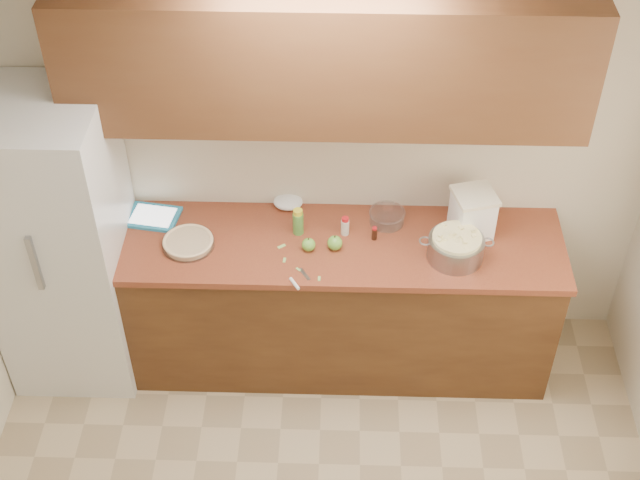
{
  "coord_description": "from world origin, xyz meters",
  "views": [
    {
      "loc": [
        0.09,
        -2.11,
        4.19
      ],
      "look_at": [
        -0.02,
        1.43,
        0.98
      ],
      "focal_mm": 50.0,
      "sensor_mm": 36.0,
      "label": 1
    }
  ],
  "objects_px": {
    "pie": "(188,243)",
    "flour_canister": "(473,213)",
    "colander": "(456,247)",
    "tablet": "(153,217)"
  },
  "relations": [
    {
      "from": "flour_canister",
      "to": "tablet",
      "type": "distance_m",
      "value": 1.78
    },
    {
      "from": "pie",
      "to": "tablet",
      "type": "relative_size",
      "value": 0.9
    },
    {
      "from": "pie",
      "to": "colander",
      "type": "relative_size",
      "value": 0.71
    },
    {
      "from": "flour_canister",
      "to": "tablet",
      "type": "xyz_separation_m",
      "value": [
        -1.77,
        0.06,
        -0.13
      ]
    },
    {
      "from": "colander",
      "to": "tablet",
      "type": "bearing_deg",
      "value": 170.8
    },
    {
      "from": "pie",
      "to": "flour_canister",
      "type": "bearing_deg",
      "value": 6.03
    },
    {
      "from": "colander",
      "to": "flour_canister",
      "type": "relative_size",
      "value": 1.49
    },
    {
      "from": "tablet",
      "to": "pie",
      "type": "bearing_deg",
      "value": -34.93
    },
    {
      "from": "pie",
      "to": "colander",
      "type": "distance_m",
      "value": 1.44
    },
    {
      "from": "pie",
      "to": "colander",
      "type": "xyz_separation_m",
      "value": [
        1.44,
        -0.05,
        0.05
      ]
    }
  ]
}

